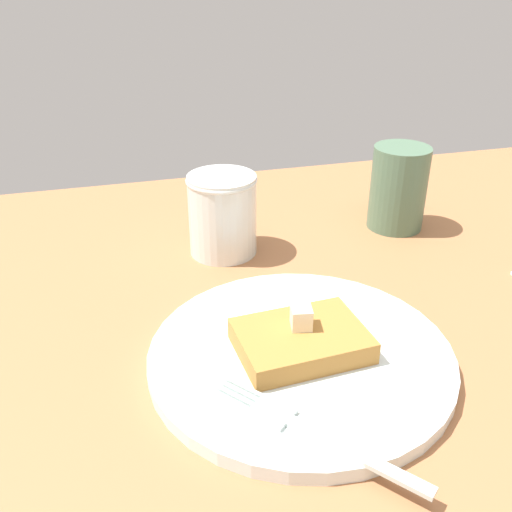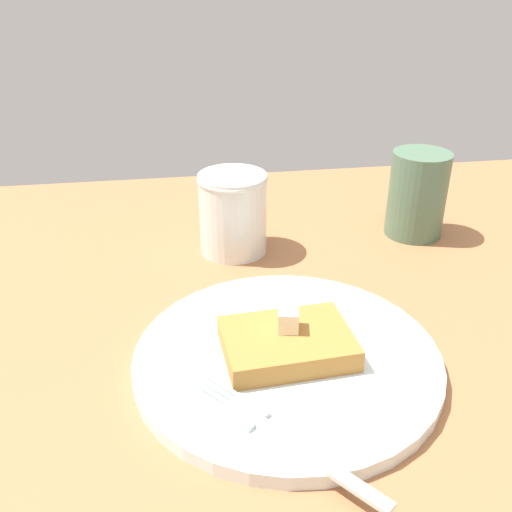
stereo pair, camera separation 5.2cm
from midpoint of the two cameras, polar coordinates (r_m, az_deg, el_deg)
The scene contains 7 objects.
table_surface at distance 49.78cm, azimuth 15.00°, elevation -10.31°, with size 91.19×91.19×2.42cm, color #A0663F.
plate at distance 45.83cm, azimuth 1.21°, elevation -10.00°, with size 24.11×24.11×1.17cm.
toast_slice_center at distance 44.95cm, azimuth 1.23°, elevation -8.57°, with size 7.11×9.90×1.84cm, color #AC7434.
butter_pat_primary at distance 44.41cm, azimuth 1.22°, elevation -6.23°, with size 1.75×1.58×1.75cm, color #F3EACB.
fork at distance 39.05cm, azimuth 0.65°, elevation -16.90°, with size 13.33×11.19×0.36cm.
syrup_jar at distance 60.67cm, azimuth -5.81°, elevation 3.91°, with size 7.42×7.42×8.69cm.
coffee_mug at distance 67.62cm, azimuth 11.84°, elevation 6.73°, with size 9.54×6.44×9.70cm.
Camera 1 is at (-32.27, 24.57, 31.47)cm, focal length 40.00 mm.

